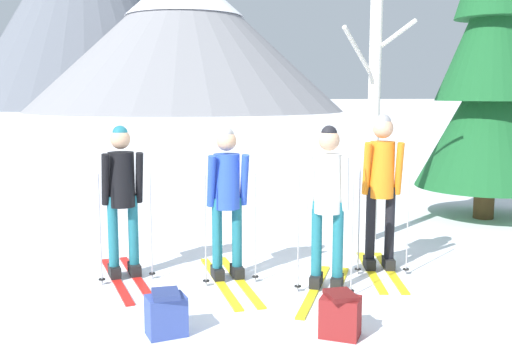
% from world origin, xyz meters
% --- Properties ---
extents(ground_plane, '(400.00, 400.00, 0.00)m').
position_xyz_m(ground_plane, '(0.00, 0.00, 0.00)').
color(ground_plane, white).
extents(skier_in_black, '(0.60, 1.72, 1.68)m').
position_xyz_m(skier_in_black, '(-1.35, 0.50, 0.94)').
color(skier_in_black, red).
rests_on(skier_in_black, ground).
extents(skier_in_blue, '(0.61, 1.80, 1.66)m').
position_xyz_m(skier_in_blue, '(-0.26, 0.16, 0.93)').
color(skier_in_blue, yellow).
rests_on(skier_in_blue, ground).
extents(skier_in_white, '(1.07, 1.61, 1.70)m').
position_xyz_m(skier_in_white, '(0.68, -0.43, 0.93)').
color(skier_in_white, yellow).
rests_on(skier_in_white, ground).
extents(skier_in_orange, '(0.70, 1.58, 1.79)m').
position_xyz_m(skier_in_orange, '(1.51, 0.08, 1.02)').
color(skier_in_orange, yellow).
rests_on(skier_in_orange, ground).
extents(pine_tree_near, '(2.22, 2.22, 5.37)m').
position_xyz_m(pine_tree_near, '(4.42, 2.29, 2.46)').
color(pine_tree_near, '#51381E').
rests_on(pine_tree_near, ground).
extents(birch_tree_tall, '(1.32, 0.99, 4.49)m').
position_xyz_m(birch_tree_tall, '(2.03, 1.42, 2.29)').
color(birch_tree_tall, silver).
rests_on(birch_tree_tall, ground).
extents(backpack_on_snow_front, '(0.36, 0.29, 0.38)m').
position_xyz_m(backpack_on_snow_front, '(-1.05, -1.22, 0.19)').
color(backpack_on_snow_front, '#384C99').
rests_on(backpack_on_snow_front, ground).
extents(backpack_on_snow_beside, '(0.40, 0.38, 0.38)m').
position_xyz_m(backpack_on_snow_beside, '(0.36, -1.60, 0.19)').
color(backpack_on_snow_beside, maroon).
rests_on(backpack_on_snow_beside, ground).
extents(mountain_ridge_distant, '(45.80, 49.26, 27.14)m').
position_xyz_m(mountain_ridge_distant, '(1.01, 71.84, 11.46)').
color(mountain_ridge_distant, slate).
rests_on(mountain_ridge_distant, ground).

